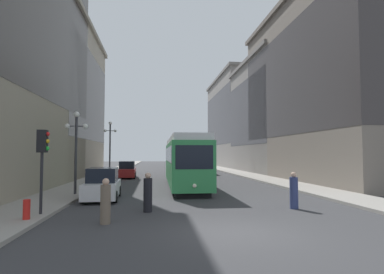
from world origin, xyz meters
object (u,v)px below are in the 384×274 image
(parked_car_left_mid, at_px, (127,170))
(fire_hydrant, at_px, (27,209))
(streetcar, at_px, (184,160))
(traffic_light_near_left, at_px, (43,149))
(pedestrian_crossing_far, at_px, (294,192))
(lamp_post_left_far, at_px, (110,141))
(pedestrian_crossing_near, at_px, (105,203))
(parked_car_left_near, at_px, (103,185))
(pedestrian_on_sidewalk, at_px, (148,194))
(transit_bus, at_px, (194,159))
(lamp_post_left_near, at_px, (76,139))

(parked_car_left_mid, height_order, fire_hydrant, parked_car_left_mid)
(streetcar, height_order, traffic_light_near_left, streetcar)
(pedestrian_crossing_far, height_order, lamp_post_left_far, lamp_post_left_far)
(pedestrian_crossing_near, distance_m, lamp_post_left_far, 23.57)
(streetcar, bearing_deg, parked_car_left_near, -128.95)
(pedestrian_on_sidewalk, bearing_deg, lamp_post_left_far, -67.37)
(streetcar, relative_size, lamp_post_left_far, 2.40)
(transit_bus, distance_m, lamp_post_left_near, 26.95)
(parked_car_left_mid, relative_size, lamp_post_left_near, 0.93)
(transit_bus, height_order, pedestrian_crossing_near, transit_bus)
(parked_car_left_near, xyz_separation_m, pedestrian_crossing_far, (9.66, -4.23, -0.02))
(transit_bus, bearing_deg, lamp_post_left_near, -111.20)
(parked_car_left_mid, xyz_separation_m, fire_hydrant, (-1.85, -22.51, -0.32))
(pedestrian_on_sidewalk, bearing_deg, fire_hydrant, 31.99)
(pedestrian_on_sidewalk, bearing_deg, lamp_post_left_near, -41.30)
(parked_car_left_near, relative_size, lamp_post_left_near, 0.83)
(transit_bus, distance_m, parked_car_left_near, 27.70)
(parked_car_left_mid, xyz_separation_m, pedestrian_on_sidewalk, (2.68, -20.70, -0.02))
(pedestrian_on_sidewalk, relative_size, lamp_post_left_far, 0.29)
(pedestrian_crossing_near, bearing_deg, fire_hydrant, 132.39)
(parked_car_left_near, bearing_deg, lamp_post_left_far, 94.41)
(streetcar, relative_size, transit_bus, 1.31)
(parked_car_left_mid, bearing_deg, pedestrian_on_sidewalk, -84.36)
(lamp_post_left_near, bearing_deg, pedestrian_on_sidewalk, -51.55)
(streetcar, xyz_separation_m, pedestrian_on_sidewalk, (-2.68, -10.69, -1.27))
(streetcar, bearing_deg, transit_bus, 81.13)
(parked_car_left_near, distance_m, lamp_post_left_near, 3.65)
(transit_bus, bearing_deg, parked_car_left_mid, -129.62)
(pedestrian_crossing_far, bearing_deg, fire_hydrant, 129.20)
(parked_car_left_near, distance_m, traffic_light_near_left, 5.61)
(parked_car_left_mid, distance_m, pedestrian_crossing_near, 22.99)
(transit_bus, distance_m, pedestrian_on_sidewalk, 31.10)
(parked_car_left_mid, bearing_deg, traffic_light_near_left, -96.23)
(parked_car_left_near, bearing_deg, fire_hydrant, -109.14)
(streetcar, height_order, pedestrian_crossing_near, streetcar)
(pedestrian_crossing_near, height_order, lamp_post_left_near, lamp_post_left_near)
(parked_car_left_mid, height_order, lamp_post_left_far, lamp_post_left_far)
(streetcar, height_order, pedestrian_on_sidewalk, streetcar)
(pedestrian_crossing_near, xyz_separation_m, traffic_light_near_left, (-2.82, 1.52, 2.04))
(parked_car_left_near, relative_size, pedestrian_crossing_far, 2.44)
(streetcar, height_order, transit_bus, streetcar)
(pedestrian_crossing_far, relative_size, traffic_light_near_left, 0.50)
(traffic_light_near_left, distance_m, lamp_post_left_far, 21.66)
(lamp_post_left_near, distance_m, fire_hydrant, 8.16)
(parked_car_left_near, height_order, pedestrian_crossing_far, parked_car_left_near)
(streetcar, height_order, fire_hydrant, streetcar)
(transit_bus, height_order, pedestrian_crossing_far, transit_bus)
(traffic_light_near_left, bearing_deg, transit_bus, 71.59)
(lamp_post_left_near, xyz_separation_m, lamp_post_left_far, (0.00, 15.10, 0.54))
(traffic_light_near_left, bearing_deg, streetcar, 58.36)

